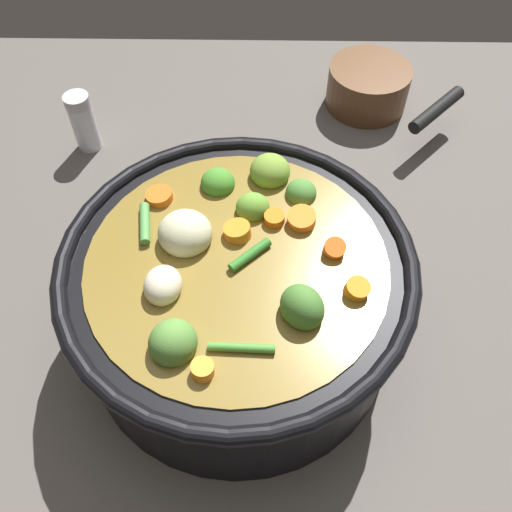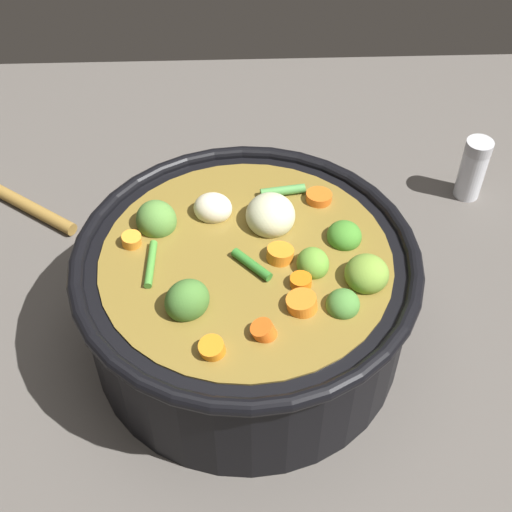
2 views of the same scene
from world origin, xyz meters
The scene contains 3 objects.
ground_plane centered at (0.00, 0.00, 0.00)m, with size 1.10×1.10×0.00m, color #514C47.
cooking_pot centered at (0.00, 0.00, 0.07)m, with size 0.33×0.33×0.15m.
salt_shaker centered at (-0.22, 0.29, 0.04)m, with size 0.03×0.03×0.08m.
Camera 2 is at (0.45, -0.01, 0.61)m, focal length 49.33 mm.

